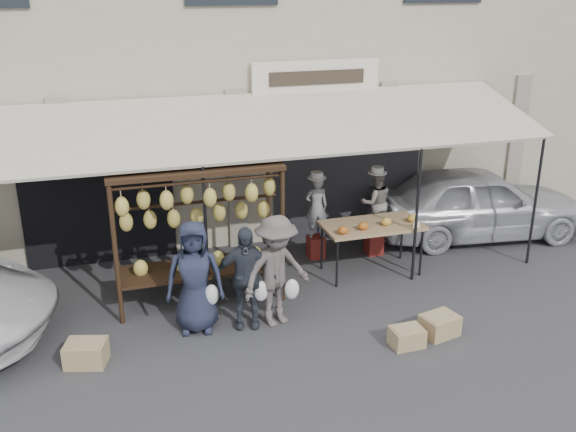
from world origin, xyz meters
name	(u,v)px	position (x,y,z in m)	size (l,w,h in m)	color
ground_plane	(292,335)	(0.00, 0.00, 0.00)	(90.00, 90.00, 0.00)	#2D2D30
shophouse	(203,37)	(0.00, 6.50, 3.65)	(24.00, 6.15, 7.30)	#BAAE96
awning	(252,127)	(0.01, 2.28, 2.57)	(10.00, 2.35, 2.92)	beige
banana_rack	(197,208)	(-1.08, 1.43, 1.57)	(2.60, 0.90, 2.24)	black
produce_table	(373,227)	(1.93, 1.60, 0.86)	(1.70, 0.90, 1.04)	tan
vendor_left	(316,207)	(1.23, 2.51, 0.98)	(0.42, 0.28, 1.15)	gray
vendor_right	(376,203)	(2.32, 2.35, 1.00)	(0.58, 0.45, 1.20)	gray
customer_left	(195,277)	(-1.28, 0.58, 0.84)	(0.82, 0.54, 1.68)	#20253A
customer_mid	(245,277)	(-0.57, 0.49, 0.78)	(0.91, 0.38, 1.56)	#303640
customer_right	(276,271)	(-0.12, 0.41, 0.85)	(1.10, 0.63, 1.70)	#584E4B
stool_left	(316,247)	(1.23, 2.51, 0.20)	(0.29, 0.29, 0.41)	maroon
stool_right	(374,243)	(2.32, 2.35, 0.20)	(0.29, 0.29, 0.41)	maroon
crate_near_a	(407,337)	(1.45, -0.73, 0.13)	(0.45, 0.34, 0.27)	tan
crate_near_b	(439,325)	(2.03, -0.60, 0.15)	(0.51, 0.39, 0.31)	tan
crate_far	(86,353)	(-2.84, 0.11, 0.16)	(0.53, 0.40, 0.32)	tan
sedan	(477,202)	(4.60, 2.57, 0.71)	(1.68, 4.17, 1.42)	#B3B3B8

